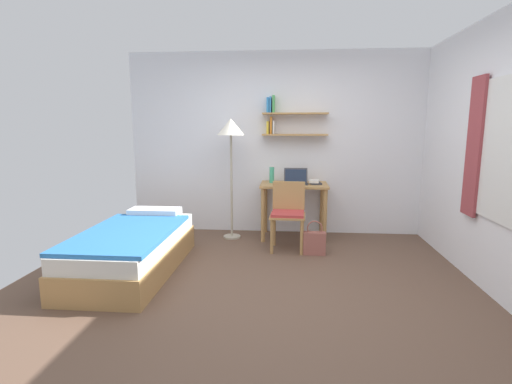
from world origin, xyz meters
name	(u,v)px	position (x,y,z in m)	size (l,w,h in m)	color
ground_plane	(275,286)	(0.00, 0.00, 0.00)	(5.28, 5.28, 0.00)	brown
wall_back	(281,143)	(0.00, 2.02, 1.31)	(4.40, 0.27, 2.60)	white
wall_right	(503,155)	(2.02, 0.00, 1.30)	(0.10, 4.40, 2.60)	white
bed	(133,250)	(-1.55, 0.27, 0.24)	(0.90, 1.86, 0.54)	#B2844C
desk	(294,195)	(0.19, 1.70, 0.61)	(0.92, 0.59, 0.77)	#B2844C
desk_chair	(288,212)	(0.12, 1.18, 0.49)	(0.45, 0.43, 0.86)	#B2844C
standing_lamp	(231,134)	(-0.67, 1.62, 1.45)	(0.37, 0.37, 1.66)	#B2A893
laptop	(296,180)	(0.22, 1.71, 0.82)	(0.33, 0.23, 0.21)	#2D2D33
water_bottle	(272,175)	(-0.12, 1.77, 0.88)	(0.07, 0.07, 0.22)	#42A87F
book_stack	(315,182)	(0.48, 1.70, 0.79)	(0.18, 0.22, 0.06)	#333338
handbag	(314,242)	(0.44, 0.98, 0.15)	(0.27, 0.11, 0.43)	#99564C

